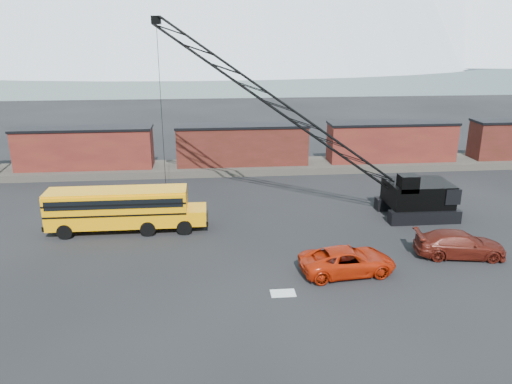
% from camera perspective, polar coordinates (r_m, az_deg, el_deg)
% --- Properties ---
extents(ground, '(160.00, 160.00, 0.00)m').
position_cam_1_polar(ground, '(32.20, 1.17, -8.04)').
color(ground, black).
rests_on(ground, ground).
extents(gravel_berm, '(120.00, 5.00, 0.70)m').
position_cam_1_polar(gravel_berm, '(52.67, -1.56, 2.87)').
color(gravel_berm, '#4E4740').
rests_on(gravel_berm, ground).
extents(boxcar_west_near, '(13.70, 3.10, 4.17)m').
position_cam_1_polar(boxcar_west_near, '(53.49, -19.01, 4.79)').
color(boxcar_west_near, '#4A1615').
rests_on(boxcar_west_near, gravel_berm).
extents(boxcar_mid, '(13.70, 3.10, 4.17)m').
position_cam_1_polar(boxcar_mid, '(52.09, -1.58, 5.43)').
color(boxcar_mid, '#521B17').
rests_on(boxcar_mid, gravel_berm).
extents(boxcar_east_near, '(13.70, 3.10, 4.17)m').
position_cam_1_polar(boxcar_east_near, '(55.47, 15.23, 5.59)').
color(boxcar_east_near, '#4A1615').
rests_on(boxcar_east_near, gravel_berm).
extents(snow_patch, '(1.40, 0.90, 0.02)m').
position_cam_1_polar(snow_patch, '(28.75, 3.10, -11.47)').
color(snow_patch, silver).
rests_on(snow_patch, ground).
extents(school_bus, '(11.65, 2.65, 3.19)m').
position_cam_1_polar(school_bus, '(37.62, -14.99, -1.77)').
color(school_bus, orange).
rests_on(school_bus, ground).
extents(red_pickup, '(6.09, 3.29, 1.62)m').
position_cam_1_polar(red_pickup, '(31.05, 10.41, -7.73)').
color(red_pickup, '#B52208').
rests_on(red_pickup, ground).
extents(maroon_suv, '(6.05, 3.18, 1.67)m').
position_cam_1_polar(maroon_suv, '(35.31, 22.26, -5.54)').
color(maroon_suv, '#4F150E').
rests_on(maroon_suv, ground).
extents(crawler_crane, '(23.05, 4.75, 15.31)m').
position_cam_1_polar(crawler_crane, '(38.04, 3.74, 9.08)').
color(crawler_crane, black).
rests_on(crawler_crane, ground).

